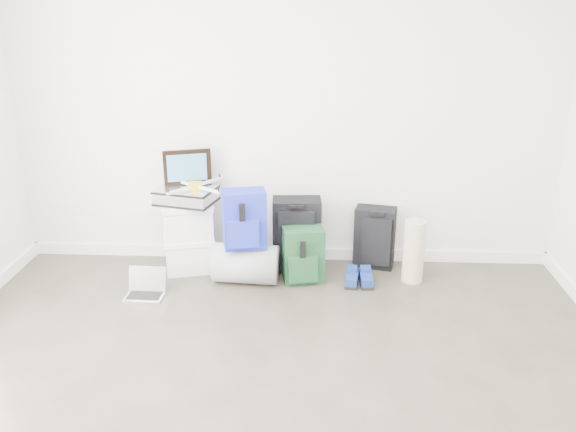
# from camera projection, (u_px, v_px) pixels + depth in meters

# --- Properties ---
(room_envelope) EXTENTS (4.52, 5.02, 2.71)m
(room_envelope) POSITION_uv_depth(u_px,v_px,m) (252.00, 118.00, 2.46)
(room_envelope) COLOR white
(room_envelope) RESTS_ON ground
(boxes_stack) EXTENTS (0.48, 0.43, 0.59)m
(boxes_stack) POSITION_uv_depth(u_px,v_px,m) (189.00, 236.00, 5.06)
(boxes_stack) COLOR silver
(boxes_stack) RESTS_ON ground
(briefcase) EXTENTS (0.51, 0.43, 0.13)m
(briefcase) POSITION_uv_depth(u_px,v_px,m) (186.00, 195.00, 4.94)
(briefcase) COLOR #B2B2B7
(briefcase) RESTS_ON boxes_stack
(painting) EXTENTS (0.38, 0.14, 0.29)m
(painting) POSITION_uv_depth(u_px,v_px,m) (187.00, 167.00, 4.96)
(painting) COLOR black
(painting) RESTS_ON briefcase
(drone) EXTENTS (0.46, 0.46, 0.05)m
(drone) POSITION_uv_depth(u_px,v_px,m) (195.00, 186.00, 4.89)
(drone) COLOR gold
(drone) RESTS_ON briefcase
(duffel_bag) EXTENTS (0.54, 0.36, 0.32)m
(duffel_bag) POSITION_uv_depth(u_px,v_px,m) (246.00, 264.00, 4.88)
(duffel_bag) COLOR gray
(duffel_bag) RESTS_ON ground
(blue_backpack) EXTENTS (0.36, 0.30, 0.46)m
(blue_backpack) POSITION_uv_depth(u_px,v_px,m) (244.00, 221.00, 4.72)
(blue_backpack) COLOR #1A25AE
(blue_backpack) RESTS_ON duffel_bag
(large_suitcase) EXTENTS (0.41, 0.28, 0.62)m
(large_suitcase) POSITION_uv_depth(u_px,v_px,m) (297.00, 235.00, 5.06)
(large_suitcase) COLOR black
(large_suitcase) RESTS_ON ground
(green_backpack) EXTENTS (0.35, 0.29, 0.45)m
(green_backpack) POSITION_uv_depth(u_px,v_px,m) (303.00, 256.00, 4.87)
(green_backpack) COLOR #163D1B
(green_backpack) RESTS_ON ground
(carry_on) EXTENTS (0.36, 0.28, 0.52)m
(carry_on) POSITION_uv_depth(u_px,v_px,m) (375.00, 238.00, 5.13)
(carry_on) COLOR black
(carry_on) RESTS_ON ground
(shoes) EXTENTS (0.23, 0.26, 0.08)m
(shoes) POSITION_uv_depth(u_px,v_px,m) (359.00, 279.00, 4.89)
(shoes) COLOR black
(shoes) RESTS_ON ground
(rolled_rug) EXTENTS (0.17, 0.17, 0.51)m
(rolled_rug) POSITION_uv_depth(u_px,v_px,m) (414.00, 251.00, 4.87)
(rolled_rug) COLOR tan
(rolled_rug) RESTS_ON ground
(laptop) EXTENTS (0.30, 0.22, 0.21)m
(laptop) POSITION_uv_depth(u_px,v_px,m) (146.00, 289.00, 4.70)
(laptop) COLOR silver
(laptop) RESTS_ON ground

